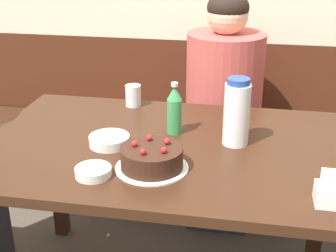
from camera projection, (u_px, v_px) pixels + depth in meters
The scene contains 10 objects.
bench_seat at pixel (194, 167), 2.65m from camera, with size 2.78×0.38×0.42m.
dining_table at pixel (167, 166), 1.73m from camera, with size 1.35×0.88×0.74m.
birthday_cake at pixel (152, 158), 1.50m from camera, with size 0.24×0.24×0.09m.
water_pitcher at pixel (237, 113), 1.65m from camera, with size 0.09×0.09×0.25m.
soju_bottle at pixel (174, 110), 1.75m from camera, with size 0.06×0.06×0.20m.
napkin_holder at pixel (335, 192), 1.31m from camera, with size 0.11×0.08×0.11m.
bowl_soup_white at pixel (109, 140), 1.68m from camera, with size 0.15×0.15×0.04m.
bowl_side_dish at pixel (93, 172), 1.47m from camera, with size 0.12×0.12×0.03m.
glass_water_tall at pixel (133, 96), 2.04m from camera, with size 0.07×0.07×0.09m.
person_grey_tee at pixel (223, 115), 2.35m from camera, with size 0.37×0.37×1.20m.
Camera 1 is at (0.29, -1.50, 1.46)m, focal length 50.00 mm.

